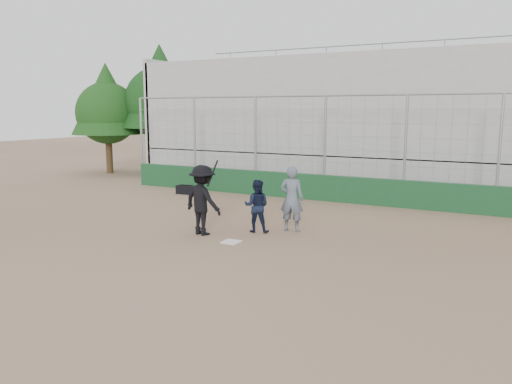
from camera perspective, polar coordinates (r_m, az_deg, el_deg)
The scene contains 10 objects.
ground at distance 13.31m, azimuth -2.84°, elevation -5.76°, with size 90.00×90.00×0.00m, color brown.
home_plate at distance 13.31m, azimuth -2.84°, elevation -5.71°, with size 0.44×0.44×0.02m, color white.
backstop at distance 19.36m, azimuth 7.80°, elevation 1.82°, with size 18.10×0.25×4.04m.
bleachers at distance 23.91m, azimuth 12.05°, elevation 7.85°, with size 20.25×6.70×6.98m.
tree_left at distance 28.21m, azimuth -10.86°, elevation 11.06°, with size 4.48×4.48×7.00m.
tree_right at distance 28.73m, azimuth -16.67°, elevation 9.55°, with size 3.84×3.84×6.00m.
batter_at_plate at distance 14.00m, azimuth -6.13°, elevation -0.92°, with size 1.40×0.99×2.09m.
catcher_crouched at distance 14.25m, azimuth 0.08°, elevation -2.59°, with size 0.86×0.74×1.04m.
umpire at distance 14.36m, azimuth 4.10°, elevation -1.14°, with size 0.69×0.46×1.71m, color #545E6B.
equipment_bag at distance 21.00m, azimuth -7.95°, elevation 0.26°, with size 0.87×0.43×0.40m.
Camera 1 is at (6.59, -11.03, 3.47)m, focal length 35.00 mm.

